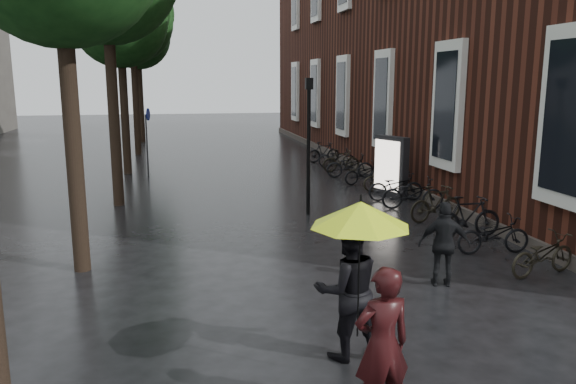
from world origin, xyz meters
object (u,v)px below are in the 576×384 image
object	(u,v)px
pedestrian_walking	(444,244)
lamp_post	(309,133)
parked_bicycles	(389,183)
person_burgundy	(382,345)
person_black	(348,290)
ad_lightbox	(391,167)

from	to	relation	value
pedestrian_walking	lamp_post	distance (m)	6.23
pedestrian_walking	parked_bicycles	distance (m)	8.02
person_burgundy	parked_bicycles	size ratio (longest dim) A/B	0.11
parked_bicycles	person_burgundy	bearing A→B (deg)	-112.18
pedestrian_walking	parked_bicycles	world-z (taller)	pedestrian_walking
pedestrian_walking	person_black	bearing A→B (deg)	59.83
person_burgundy	ad_lightbox	xyz separation A→B (m)	(4.70, 11.44, 0.09)
pedestrian_walking	parked_bicycles	size ratio (longest dim) A/B	0.10
pedestrian_walking	parked_bicycles	xyz separation A→B (m)	(2.04, 7.75, -0.33)
person_black	ad_lightbox	xyz separation A→B (m)	(4.62, 9.95, 0.03)
person_black	lamp_post	size ratio (longest dim) A/B	0.51
person_burgundy	person_black	distance (m)	1.49
person_burgundy	lamp_post	xyz separation A→B (m)	(1.54, 9.66, 1.40)
person_black	ad_lightbox	size ratio (longest dim) A/B	0.97
ad_lightbox	lamp_post	world-z (taller)	lamp_post
pedestrian_walking	lamp_post	bearing A→B (deg)	-60.87
parked_bicycles	lamp_post	size ratio (longest dim) A/B	4.32
ad_lightbox	person_burgundy	bearing A→B (deg)	-134.07
parked_bicycles	lamp_post	xyz separation A→B (m)	(-3.14, -1.81, 1.84)
person_burgundy	ad_lightbox	size ratio (longest dim) A/B	0.91
person_burgundy	pedestrian_walking	size ratio (longest dim) A/B	1.14
person_burgundy	ad_lightbox	distance (m)	12.37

